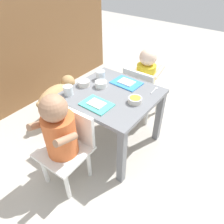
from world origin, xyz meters
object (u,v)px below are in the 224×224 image
object	(u,v)px
dog	(57,96)
veggie_bowl_far	(84,83)
food_tray_right	(127,83)
food_tray_left	(97,104)
seated_child_left	(61,132)
cereal_bowl_left_side	(101,84)
spoon_by_left_tray	(155,90)
cereal_bowl_right_side	(135,100)
water_cup_left	(101,76)
dining_table	(112,103)
seated_child_right	(145,78)
water_cup_right	(68,91)

from	to	relation	value
dog	veggie_bowl_far	world-z (taller)	veggie_bowl_far
dog	food_tray_right	bearing A→B (deg)	-71.32
dog	food_tray_left	world-z (taller)	food_tray_left
seated_child_left	cereal_bowl_left_side	xyz separation A→B (m)	(0.46, 0.08, 0.07)
food_tray_left	veggie_bowl_far	bearing A→B (deg)	60.23
spoon_by_left_tray	food_tray_right	bearing A→B (deg)	101.18
veggie_bowl_far	dog	bearing A→B (deg)	88.57
cereal_bowl_left_side	food_tray_left	bearing A→B (deg)	-148.00
food_tray_left	veggie_bowl_far	size ratio (longest dim) A/B	2.29
cereal_bowl_right_side	spoon_by_left_tray	world-z (taller)	cereal_bowl_right_side
water_cup_left	seated_child_left	bearing A→B (deg)	-164.03
dining_table	water_cup_left	distance (m)	0.24
cereal_bowl_right_side	seated_child_right	bearing A→B (deg)	21.58
dog	cereal_bowl_left_side	xyz separation A→B (m)	(0.05, -0.46, 0.26)
cereal_bowl_right_side	cereal_bowl_left_side	world-z (taller)	cereal_bowl_left_side
seated_child_left	dog	xyz separation A→B (m)	(0.41, 0.55, -0.19)
seated_child_right	food_tray_left	bearing A→B (deg)	179.70
cereal_bowl_left_side	spoon_by_left_tray	size ratio (longest dim) A/B	0.85
water_cup_right	cereal_bowl_left_side	bearing A→B (deg)	-27.83
dining_table	food_tray_left	bearing A→B (deg)	-178.00
cereal_bowl_left_side	water_cup_left	bearing A→B (deg)	41.00
seated_child_right	cereal_bowl_left_side	distance (m)	0.44
seated_child_right	food_tray_right	bearing A→B (deg)	179.34
food_tray_right	spoon_by_left_tray	size ratio (longest dim) A/B	2.09
cereal_bowl_left_side	seated_child_left	bearing A→B (deg)	-169.56
food_tray_left	cereal_bowl_right_side	size ratio (longest dim) A/B	2.20
seated_child_left	seated_child_right	size ratio (longest dim) A/B	1.06
food_tray_right	cereal_bowl_right_side	xyz separation A→B (m)	(-0.17, -0.17, 0.01)
dining_table	food_tray_right	size ratio (longest dim) A/B	2.77
dog	water_cup_right	xyz separation A→B (m)	(-0.16, -0.35, 0.26)
seated_child_right	water_cup_right	bearing A→B (deg)	159.65
seated_child_right	water_cup_right	world-z (taller)	seated_child_right
cereal_bowl_left_side	seated_child_right	bearing A→B (deg)	-16.30
food_tray_left	veggie_bowl_far	xyz separation A→B (m)	(0.13, 0.22, 0.01)
food_tray_right	veggie_bowl_far	bearing A→B (deg)	132.48
seated_child_left	water_cup_right	bearing A→B (deg)	37.39
seated_child_right	spoon_by_left_tray	xyz separation A→B (m)	(-0.23, -0.20, 0.07)
seated_child_right	spoon_by_left_tray	distance (m)	0.31
water_cup_right	veggie_bowl_far	size ratio (longest dim) A/B	0.76
seated_child_right	food_tray_left	xyz separation A→B (m)	(-0.60, 0.00, 0.07)
dog	cereal_bowl_left_side	bearing A→B (deg)	-83.64
food_tray_left	cereal_bowl_right_side	xyz separation A→B (m)	(0.17, -0.17, 0.01)
food_tray_right	spoon_by_left_tray	bearing A→B (deg)	-78.82
water_cup_right	cereal_bowl_left_side	world-z (taller)	water_cup_right
seated_child_left	food_tray_right	world-z (taller)	seated_child_left
water_cup_right	food_tray_right	bearing A→B (deg)	-32.86
dining_table	food_tray_left	size ratio (longest dim) A/B	3.01
dog	veggie_bowl_far	xyz separation A→B (m)	(-0.01, -0.36, 0.25)
dining_table	water_cup_right	xyz separation A→B (m)	(-0.18, 0.22, 0.11)
food_tray_left	dining_table	bearing A→B (deg)	2.00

